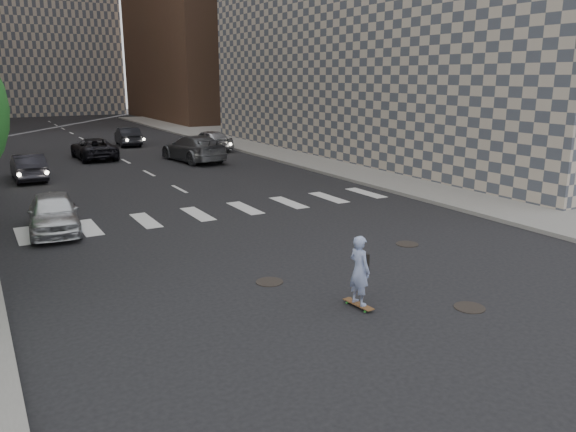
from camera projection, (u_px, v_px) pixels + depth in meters
name	position (u px, v px, depth m)	size (l,w,h in m)	color
ground	(361.00, 283.00, 14.30)	(160.00, 160.00, 0.00)	black
sidewalk_right	(355.00, 152.00, 38.09)	(13.00, 80.00, 0.15)	gray
manhole_a	(470.00, 308.00, 12.76)	(0.70, 0.70, 0.02)	black
manhole_b	(270.00, 282.00, 14.35)	(0.70, 0.70, 0.02)	black
manhole_c	(407.00, 244.00, 17.56)	(0.70, 0.70, 0.02)	black
skateboarder	(360.00, 270.00, 12.58)	(0.45, 0.87, 1.70)	brown
silver_sedan	(53.00, 213.00, 18.81)	(1.57, 3.91, 1.33)	silver
traffic_car_a	(28.00, 167.00, 28.21)	(1.41, 4.05, 1.34)	black
traffic_car_b	(193.00, 148.00, 34.37)	(2.23, 5.49, 1.59)	#57595E
traffic_car_c	(94.00, 149.00, 35.36)	(2.20, 4.76, 1.32)	black
traffic_car_d	(210.00, 140.00, 39.28)	(1.73, 4.31, 1.47)	silver
traffic_car_e	(128.00, 136.00, 42.15)	(1.47, 4.22, 1.39)	black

